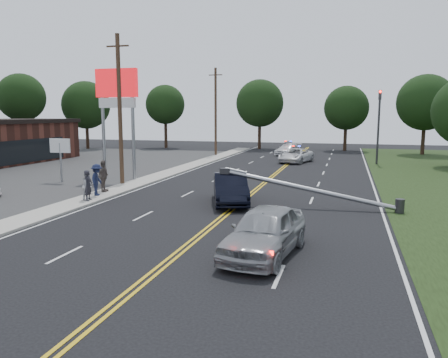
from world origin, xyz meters
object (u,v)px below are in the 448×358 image
(pylon_sign, at_px, (117,97))
(bystander_b, at_px, (88,186))
(emergency_a, at_px, (296,156))
(bystander_c, at_px, (97,180))
(utility_pole_mid, at_px, (120,110))
(utility_pole_far, at_px, (216,112))
(crashed_sedan, at_px, (230,189))
(bystander_a, at_px, (88,185))
(traffic_signal, at_px, (379,120))
(fallen_streetlight, at_px, (318,191))
(emergency_b, at_px, (288,149))
(small_sign, at_px, (60,149))
(bystander_d, at_px, (103,176))
(waiting_sedan, at_px, (265,231))

(pylon_sign, bearing_deg, bystander_b, -73.03)
(emergency_a, relative_size, bystander_c, 2.72)
(bystander_c, bearing_deg, utility_pole_mid, -2.94)
(utility_pole_far, height_order, crashed_sedan, utility_pole_far)
(bystander_a, bearing_deg, crashed_sedan, -84.04)
(traffic_signal, distance_m, fallen_streetlight, 22.62)
(fallen_streetlight, xyz_separation_m, bystander_c, (-12.56, -0.41, 0.12))
(crashed_sedan, bearing_deg, utility_pole_mid, 136.84)
(fallen_streetlight, xyz_separation_m, utility_pole_far, (-13.39, 26.00, 4.17))
(emergency_b, distance_m, bystander_b, 31.71)
(pylon_sign, bearing_deg, small_sign, -150.26)
(small_sign, bearing_deg, fallen_streetlight, -12.40)
(utility_pole_far, bearing_deg, bystander_d, -88.81)
(traffic_signal, xyz_separation_m, bystander_c, (-16.68, -22.41, -3.17))
(utility_pole_mid, xyz_separation_m, bystander_b, (1.04, -5.66, -4.18))
(fallen_streetlight, height_order, bystander_a, fallen_streetlight)
(fallen_streetlight, height_order, utility_pole_far, utility_pole_far)
(utility_pole_mid, height_order, emergency_b, utility_pole_mid)
(utility_pole_mid, distance_m, bystander_d, 5.17)
(pylon_sign, relative_size, traffic_signal, 1.13)
(utility_pole_mid, height_order, bystander_a, utility_pole_mid)
(bystander_c, bearing_deg, bystander_a, -179.88)
(utility_pole_mid, distance_m, utility_pole_far, 22.00)
(fallen_streetlight, distance_m, bystander_b, 12.46)
(small_sign, relative_size, crashed_sedan, 0.63)
(bystander_c, bearing_deg, bystander_b, 176.21)
(emergency_b, distance_m, bystander_c, 30.54)
(utility_pole_far, bearing_deg, utility_pole_mid, -90.00)
(waiting_sedan, height_order, bystander_a, bystander_a)
(utility_pole_far, relative_size, crashed_sedan, 2.04)
(bystander_c, bearing_deg, fallen_streetlight, -101.64)
(crashed_sedan, bearing_deg, emergency_a, 68.51)
(crashed_sedan, distance_m, bystander_b, 7.86)
(crashed_sedan, bearing_deg, small_sign, 144.97)
(utility_pole_mid, relative_size, emergency_b, 2.20)
(utility_pole_mid, height_order, crashed_sedan, utility_pole_mid)
(waiting_sedan, bearing_deg, bystander_b, 157.69)
(bystander_d, bearing_deg, waiting_sedan, -133.03)
(small_sign, bearing_deg, bystander_d, -31.21)
(utility_pole_far, xyz_separation_m, emergency_a, (9.79, -4.59, -4.39))
(utility_pole_far, bearing_deg, emergency_a, -25.12)
(fallen_streetlight, height_order, emergency_a, fallen_streetlight)
(crashed_sedan, height_order, emergency_b, crashed_sedan)
(small_sign, bearing_deg, emergency_b, 63.23)
(fallen_streetlight, bearing_deg, bystander_a, -171.48)
(emergency_a, bearing_deg, bystander_a, -95.51)
(utility_pole_mid, bearing_deg, waiting_sedan, -45.06)
(small_sign, distance_m, utility_pole_far, 22.68)
(utility_pole_far, distance_m, emergency_a, 11.67)
(bystander_a, bearing_deg, pylon_sign, 9.69)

